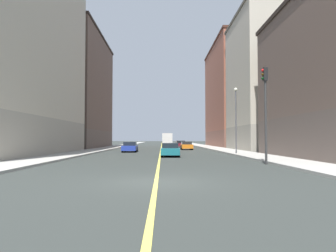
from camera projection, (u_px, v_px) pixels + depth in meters
name	position (u px, v px, depth m)	size (l,w,h in m)	color
ground_plane	(156.00, 182.00, 12.36)	(400.00, 400.00, 0.00)	#2B302D
sidewalk_left	(208.00, 147.00, 61.48)	(3.44, 168.00, 0.15)	#9E9B93
sidewalk_right	(114.00, 147.00, 61.15)	(3.44, 168.00, 0.15)	#9E9B93
lane_center_stripe	(161.00, 147.00, 61.31)	(0.16, 154.00, 0.01)	#E5D14C
building_left_mid	(267.00, 82.00, 45.65)	(9.47, 15.04, 19.94)	#9D9688
building_left_far	(234.00, 96.00, 66.49)	(9.47, 24.23, 21.77)	brown
building_right_corner	(11.00, 44.00, 32.40)	(9.47, 25.63, 23.07)	#9D9688
building_right_midblock	(78.00, 92.00, 58.01)	(9.47, 23.72, 20.95)	brown
traffic_light_left_near	(265.00, 102.00, 20.89)	(0.40, 0.32, 6.52)	#2D2D2D
street_lamp_left_near	(236.00, 113.00, 33.54)	(0.36, 0.36, 7.08)	#4C4C51
car_teal	(170.00, 150.00, 29.89)	(1.85, 4.24, 1.30)	#196670
car_orange	(187.00, 146.00, 48.48)	(1.80, 3.95, 1.25)	orange
car_maroon	(180.00, 144.00, 62.53)	(1.92, 4.16, 1.32)	maroon
car_blue	(130.00, 147.00, 40.12)	(1.89, 4.62, 1.30)	#23389E
box_truck	(167.00, 139.00, 73.32)	(2.39, 7.78, 2.95)	beige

